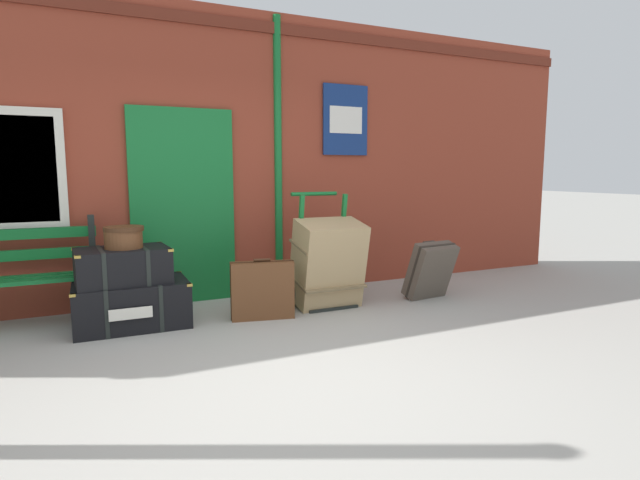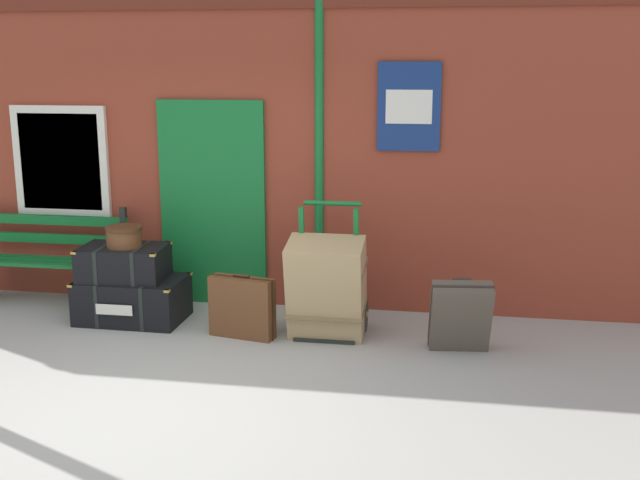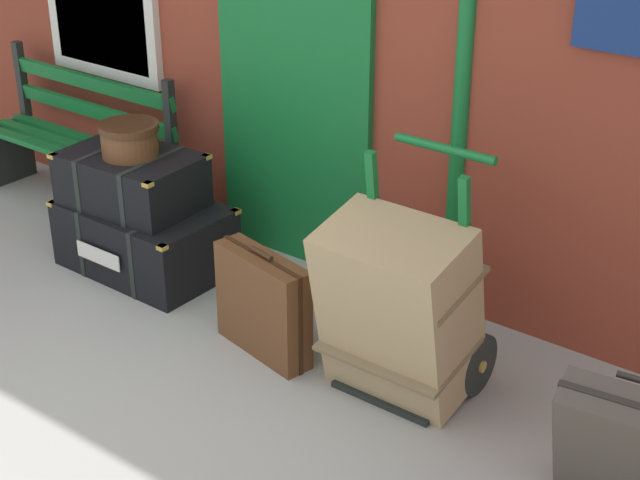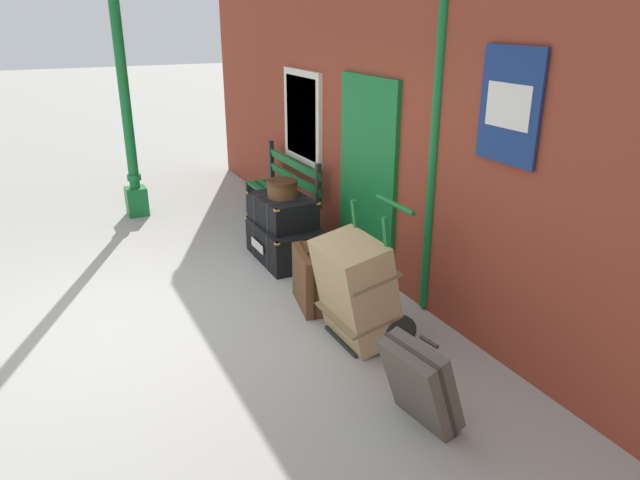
{
  "view_description": "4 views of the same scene",
  "coord_description": "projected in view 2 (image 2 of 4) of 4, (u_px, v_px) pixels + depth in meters",
  "views": [
    {
      "loc": [
        -1.2,
        -3.2,
        1.43
      ],
      "look_at": [
        1.05,
        1.6,
        0.72
      ],
      "focal_mm": 28.75,
      "sensor_mm": 36.0,
      "label": 1
    },
    {
      "loc": [
        2.2,
        -5.1,
        2.47
      ],
      "look_at": [
        1.04,
        1.71,
        0.88
      ],
      "focal_mm": 43.63,
      "sensor_mm": 36.0,
      "label": 2
    },
    {
      "loc": [
        3.26,
        -1.87,
        2.85
      ],
      "look_at": [
        0.58,
        1.66,
        0.64
      ],
      "focal_mm": 54.8,
      "sensor_mm": 36.0,
      "label": 3
    },
    {
      "loc": [
        5.06,
        -0.71,
        2.67
      ],
      "look_at": [
        0.39,
        1.58,
        0.68
      ],
      "focal_mm": 33.11,
      "sensor_mm": 36.0,
      "label": 4
    }
  ],
  "objects": [
    {
      "name": "porters_trolley",
      "position": [
        329.0,
        303.0,
        7.23
      ],
      "size": [
        0.71,
        0.56,
        1.21
      ],
      "color": "black",
      "rests_on": "ground"
    },
    {
      "name": "large_brown_trunk",
      "position": [
        327.0,
        288.0,
        7.02
      ],
      "size": [
        0.7,
        0.61,
        0.95
      ],
      "color": "tan",
      "rests_on": "ground"
    },
    {
      "name": "brick_facade",
      "position": [
        233.0,
        149.0,
        7.95
      ],
      "size": [
        10.4,
        0.35,
        3.2
      ],
      "color": "brown",
      "rests_on": "ground"
    },
    {
      "name": "steamer_trunk_middle",
      "position": [
        124.0,
        263.0,
        7.48
      ],
      "size": [
        0.84,
        0.59,
        0.33
      ],
      "color": "black",
      "rests_on": "steamer_trunk_base"
    },
    {
      "name": "round_hatbox",
      "position": [
        124.0,
        235.0,
        7.41
      ],
      "size": [
        0.35,
        0.35,
        0.2
      ],
      "color": "brown",
      "rests_on": "steamer_trunk_middle"
    },
    {
      "name": "platform_bench",
      "position": [
        51.0,
        261.0,
        8.09
      ],
      "size": [
        1.6,
        0.43,
        1.01
      ],
      "color": "#146B2D",
      "rests_on": "ground"
    },
    {
      "name": "ground_plane",
      "position": [
        144.0,
        400.0,
        5.81
      ],
      "size": [
        60.0,
        60.0,
        0.0
      ],
      "primitive_type": "plane",
      "color": "#A3A099"
    },
    {
      "name": "suitcase_caramel",
      "position": [
        242.0,
        307.0,
        7.09
      ],
      "size": [
        0.63,
        0.29,
        0.6
      ],
      "color": "brown",
      "rests_on": "ground"
    },
    {
      "name": "steamer_trunk_base",
      "position": [
        133.0,
        299.0,
        7.57
      ],
      "size": [
        1.02,
        0.68,
        0.43
      ],
      "color": "black",
      "rests_on": "ground"
    },
    {
      "name": "suitcase_oxblood",
      "position": [
        460.0,
        316.0,
        6.69
      ],
      "size": [
        0.56,
        0.45,
        0.66
      ],
      "color": "#51473D",
      "rests_on": "ground"
    }
  ]
}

